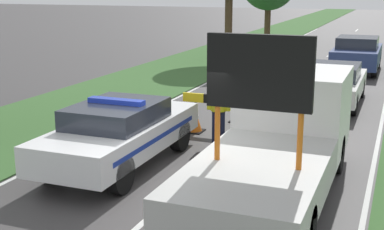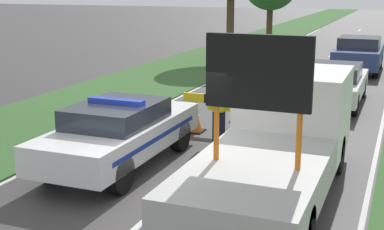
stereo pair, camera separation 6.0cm
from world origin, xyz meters
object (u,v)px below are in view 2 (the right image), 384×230
object	(u,v)px
traffic_cone_near_truck	(338,133)
queued_car_hatch_blue	(359,54)
pedestrian_civilian	(257,102)
traffic_cone_centre_front	(239,111)
work_truck	(281,135)
queued_car_van_white	(334,83)
police_officer	(219,104)
traffic_cone_near_police	(194,119)
road_barrier	(247,104)
police_car	(120,132)

from	to	relation	value
traffic_cone_near_truck	queued_car_hatch_blue	bearing A→B (deg)	92.61
pedestrian_civilian	traffic_cone_centre_front	world-z (taller)	pedestrian_civilian
work_truck	pedestrian_civilian	world-z (taller)	work_truck
pedestrian_civilian	queued_car_van_white	bearing A→B (deg)	84.79
traffic_cone_centre_front	queued_car_hatch_blue	world-z (taller)	queued_car_hatch_blue
work_truck	traffic_cone_near_truck	size ratio (longest dim) A/B	12.75
police_officer	pedestrian_civilian	size ratio (longest dim) A/B	0.97
traffic_cone_near_police	queued_car_hatch_blue	world-z (taller)	queued_car_hatch_blue
work_truck	road_barrier	world-z (taller)	work_truck
police_car	traffic_cone_near_truck	xyz separation A→B (m)	(4.16, 3.55, -0.52)
police_officer	queued_car_van_white	xyz separation A→B (m)	(2.04, 5.63, -0.29)
road_barrier	police_officer	distance (m)	1.14
road_barrier	queued_car_van_white	world-z (taller)	queued_car_van_white
police_car	police_officer	xyz separation A→B (m)	(1.44, 2.33, 0.24)
traffic_cone_centre_front	traffic_cone_near_truck	bearing A→B (deg)	-19.82
traffic_cone_centre_front	traffic_cone_near_truck	world-z (taller)	traffic_cone_centre_front
police_car	traffic_cone_near_police	bearing A→B (deg)	80.35
traffic_cone_near_police	traffic_cone_near_truck	bearing A→B (deg)	6.35
road_barrier	queued_car_van_white	bearing A→B (deg)	78.21
road_barrier	pedestrian_civilian	xyz separation A→B (m)	(0.39, -0.52, 0.19)
traffic_cone_near_truck	queued_car_van_white	size ratio (longest dim) A/B	0.11
queued_car_hatch_blue	queued_car_van_white	bearing A→B (deg)	88.83
police_car	work_truck	distance (m)	3.50
traffic_cone_centre_front	road_barrier	bearing A→B (deg)	-64.16
police_car	road_barrier	world-z (taller)	police_car
road_barrier	traffic_cone_near_police	xyz separation A→B (m)	(-1.38, -0.25, -0.48)
traffic_cone_centre_front	police_officer	bearing A→B (deg)	-85.74
queued_car_hatch_blue	traffic_cone_centre_front	bearing A→B (deg)	77.52
police_car	traffic_cone_near_police	size ratio (longest dim) A/B	6.70
queued_car_hatch_blue	police_car	bearing A→B (deg)	76.60
traffic_cone_centre_front	work_truck	bearing A→B (deg)	-64.22
work_truck	pedestrian_civilian	bearing A→B (deg)	-65.69
work_truck	traffic_cone_centre_front	size ratio (longest dim) A/B	10.00
work_truck	queued_car_van_white	world-z (taller)	work_truck
work_truck	queued_car_van_white	size ratio (longest dim) A/B	1.37
traffic_cone_near_truck	traffic_cone_centre_front	bearing A→B (deg)	160.18
pedestrian_civilian	traffic_cone_near_truck	distance (m)	2.18
pedestrian_civilian	queued_car_van_white	world-z (taller)	pedestrian_civilian
police_car	queued_car_hatch_blue	world-z (taller)	queued_car_hatch_blue
road_barrier	police_officer	bearing A→B (deg)	-103.73
police_officer	traffic_cone_near_police	xyz separation A→B (m)	(-0.96, 0.81, -0.64)
traffic_cone_centre_front	queued_car_hatch_blue	distance (m)	10.92
traffic_cone_near_truck	queued_car_hatch_blue	xyz separation A→B (m)	(-0.53, 11.69, 0.57)
traffic_cone_centre_front	traffic_cone_near_truck	distance (m)	3.07
work_truck	traffic_cone_near_police	distance (m)	4.40
work_truck	queued_car_hatch_blue	size ratio (longest dim) A/B	1.39
traffic_cone_near_truck	pedestrian_civilian	bearing A→B (deg)	-160.32
road_barrier	queued_car_van_white	xyz separation A→B (m)	(1.62, 4.58, -0.12)
police_car	traffic_cone_near_truck	world-z (taller)	police_car
road_barrier	pedestrian_civilian	world-z (taller)	pedestrian_civilian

